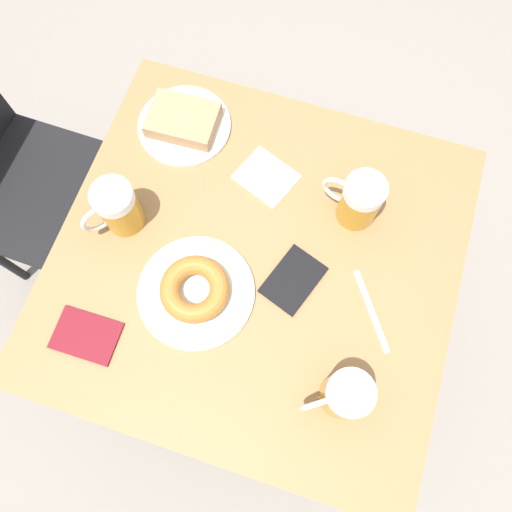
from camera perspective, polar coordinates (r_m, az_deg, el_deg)
ground_plane at (r=1.74m, az=0.00°, el=-7.92°), size 8.00×8.00×0.00m
table at (r=1.10m, az=0.00°, el=-1.53°), size 0.80×0.83×0.73m
plate_with_cake at (r=1.16m, az=-8.27°, el=14.87°), size 0.21×0.21×0.05m
plate_with_donut at (r=1.00m, az=-6.96°, el=-3.93°), size 0.24×0.24×0.05m
beer_mug_left at (r=0.93m, az=10.03°, el=-15.39°), size 0.09×0.12×0.12m
beer_mug_center at (r=1.03m, az=11.69°, el=6.26°), size 0.08×0.13×0.12m
beer_mug_right at (r=1.04m, az=-15.51°, el=5.45°), size 0.11×0.10×0.12m
napkin_folded at (r=1.10m, az=1.18°, el=9.03°), size 0.14×0.15×0.00m
fork at (r=1.03m, az=13.03°, el=-6.13°), size 0.15×0.11×0.00m
passport_near_edge at (r=1.02m, az=4.28°, el=-2.72°), size 0.15×0.12×0.01m
passport_far_edge at (r=1.04m, az=-18.84°, el=-8.60°), size 0.09×0.13×0.01m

